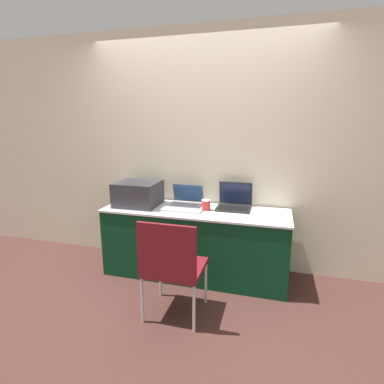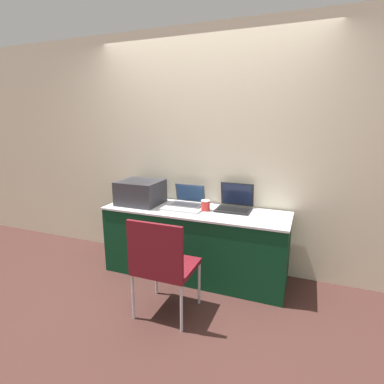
{
  "view_description": "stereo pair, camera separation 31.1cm",
  "coord_description": "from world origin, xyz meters",
  "px_view_note": "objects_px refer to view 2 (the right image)",
  "views": [
    {
      "loc": [
        0.77,
        -2.6,
        1.63
      ],
      "look_at": [
        -0.04,
        0.32,
        0.91
      ],
      "focal_mm": 28.0,
      "sensor_mm": 36.0,
      "label": 1
    },
    {
      "loc": [
        1.06,
        -2.5,
        1.63
      ],
      "look_at": [
        -0.04,
        0.32,
        0.91
      ],
      "focal_mm": 28.0,
      "sensor_mm": 36.0,
      "label": 2
    }
  ],
  "objects_px": {
    "printer": "(140,191)",
    "laptop_left": "(187,200)",
    "external_keyboard": "(180,210)",
    "coffee_cup": "(205,205)",
    "laptop_right": "(235,204)",
    "chair": "(162,262)"
  },
  "relations": [
    {
      "from": "printer",
      "to": "laptop_left",
      "type": "xyz_separation_m",
      "value": [
        0.5,
        0.15,
        -0.09
      ]
    },
    {
      "from": "external_keyboard",
      "to": "coffee_cup",
      "type": "xyz_separation_m",
      "value": [
        0.24,
        0.11,
        0.04
      ]
    },
    {
      "from": "printer",
      "to": "external_keyboard",
      "type": "bearing_deg",
      "value": -9.84
    },
    {
      "from": "printer",
      "to": "external_keyboard",
      "type": "distance_m",
      "value": 0.54
    },
    {
      "from": "laptop_right",
      "to": "chair",
      "type": "relative_size",
      "value": 0.4
    },
    {
      "from": "printer",
      "to": "chair",
      "type": "xyz_separation_m",
      "value": [
        0.66,
        -0.78,
        -0.37
      ]
    },
    {
      "from": "laptop_right",
      "to": "chair",
      "type": "xyz_separation_m",
      "value": [
        -0.37,
        -0.94,
        -0.28
      ]
    },
    {
      "from": "laptop_right",
      "to": "external_keyboard",
      "type": "distance_m",
      "value": 0.57
    },
    {
      "from": "laptop_left",
      "to": "laptop_right",
      "type": "distance_m",
      "value": 0.53
    },
    {
      "from": "printer",
      "to": "laptop_right",
      "type": "bearing_deg",
      "value": 9.02
    },
    {
      "from": "laptop_left",
      "to": "laptop_right",
      "type": "xyz_separation_m",
      "value": [
        0.53,
        0.02,
        0.01
      ]
    },
    {
      "from": "laptop_left",
      "to": "laptop_right",
      "type": "height_order",
      "value": "laptop_right"
    },
    {
      "from": "coffee_cup",
      "to": "chair",
      "type": "xyz_separation_m",
      "value": [
        -0.1,
        -0.8,
        -0.28
      ]
    },
    {
      "from": "laptop_left",
      "to": "laptop_right",
      "type": "bearing_deg",
      "value": 1.92
    },
    {
      "from": "laptop_left",
      "to": "coffee_cup",
      "type": "xyz_separation_m",
      "value": [
        0.25,
        -0.13,
        0.01
      ]
    },
    {
      "from": "chair",
      "to": "coffee_cup",
      "type": "bearing_deg",
      "value": 83.02
    },
    {
      "from": "chair",
      "to": "external_keyboard",
      "type": "bearing_deg",
      "value": 101.68
    },
    {
      "from": "printer",
      "to": "laptop_right",
      "type": "xyz_separation_m",
      "value": [
        1.03,
        0.16,
        -0.08
      ]
    },
    {
      "from": "laptop_right",
      "to": "external_keyboard",
      "type": "relative_size",
      "value": 0.81
    },
    {
      "from": "external_keyboard",
      "to": "coffee_cup",
      "type": "relative_size",
      "value": 4.03
    },
    {
      "from": "printer",
      "to": "laptop_left",
      "type": "bearing_deg",
      "value": 16.16
    },
    {
      "from": "external_keyboard",
      "to": "chair",
      "type": "relative_size",
      "value": 0.49
    }
  ]
}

